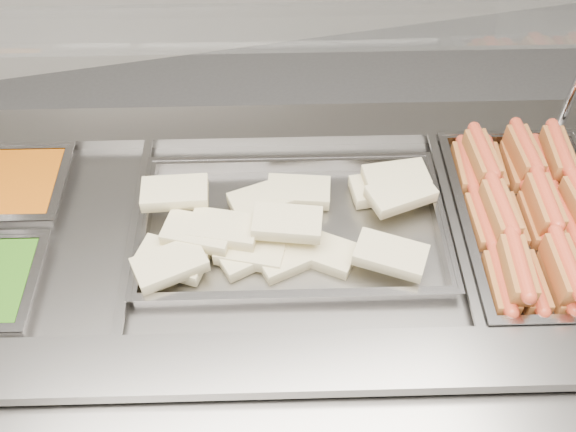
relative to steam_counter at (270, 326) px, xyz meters
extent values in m
cube|color=slate|center=(0.00, 0.00, -0.01)|extent=(1.97, 1.12, 0.90)
cube|color=gray|center=(-0.07, -0.35, 0.45)|extent=(1.93, 0.51, 0.03)
cube|color=gray|center=(0.07, 0.35, 0.45)|extent=(1.93, 0.51, 0.03)
cube|color=black|center=(0.00, 0.00, 0.33)|extent=(1.75, 0.90, 0.02)
cube|color=gray|center=(0.43, -0.09, 0.46)|extent=(0.14, 0.58, 0.01)
cube|color=gray|center=(-0.30, 0.06, 0.46)|extent=(0.14, 0.58, 0.01)
cube|color=silver|center=(0.04, 0.21, 0.86)|extent=(1.73, 0.63, 0.09)
cube|color=#AE5409|center=(-0.62, 0.28, 0.43)|extent=(0.33, 0.28, 0.09)
cube|color=#994E20|center=(0.47, -0.28, 0.45)|extent=(0.09, 0.16, 0.05)
cylinder|color=red|center=(0.47, -0.28, 0.47)|extent=(0.07, 0.17, 0.03)
cube|color=#994E20|center=(0.51, -0.10, 0.44)|extent=(0.08, 0.16, 0.05)
cylinder|color=red|center=(0.51, -0.10, 0.47)|extent=(0.06, 0.17, 0.03)
cube|color=#994E20|center=(0.54, 0.08, 0.45)|extent=(0.09, 0.16, 0.05)
cylinder|color=red|center=(0.54, 0.08, 0.47)|extent=(0.07, 0.17, 0.03)
cube|color=#994E20|center=(0.53, -0.29, 0.45)|extent=(0.08, 0.16, 0.05)
cylinder|color=red|center=(0.53, -0.29, 0.47)|extent=(0.06, 0.17, 0.03)
cube|color=#994E20|center=(0.57, -0.11, 0.45)|extent=(0.08, 0.16, 0.05)
cylinder|color=red|center=(0.57, -0.11, 0.47)|extent=(0.06, 0.17, 0.03)
cube|color=#994E20|center=(0.60, 0.06, 0.44)|extent=(0.09, 0.16, 0.05)
cylinder|color=red|center=(0.60, 0.06, 0.47)|extent=(0.07, 0.17, 0.03)
cube|color=#994E20|center=(0.60, -0.30, 0.45)|extent=(0.08, 0.16, 0.05)
cylinder|color=red|center=(0.60, -0.30, 0.47)|extent=(0.06, 0.17, 0.03)
cube|color=#994E20|center=(0.63, -0.13, 0.45)|extent=(0.08, 0.16, 0.05)
cylinder|color=red|center=(0.63, -0.13, 0.47)|extent=(0.06, 0.17, 0.03)
cube|color=#994E20|center=(0.67, 0.05, 0.45)|extent=(0.08, 0.16, 0.05)
cylinder|color=red|center=(0.67, 0.05, 0.47)|extent=(0.07, 0.17, 0.03)
cube|color=#994E20|center=(0.70, -0.14, 0.45)|extent=(0.08, 0.16, 0.05)
cylinder|color=red|center=(0.70, -0.14, 0.47)|extent=(0.06, 0.17, 0.03)
cube|color=#994E20|center=(0.73, 0.04, 0.45)|extent=(0.09, 0.16, 0.05)
cylinder|color=red|center=(0.73, 0.04, 0.47)|extent=(0.07, 0.17, 0.03)
cube|color=#994E20|center=(0.49, -0.28, 0.50)|extent=(0.09, 0.16, 0.05)
cylinder|color=red|center=(0.49, -0.28, 0.52)|extent=(0.07, 0.17, 0.03)
cube|color=#994E20|center=(0.53, -0.12, 0.50)|extent=(0.08, 0.16, 0.05)
cylinder|color=red|center=(0.53, -0.12, 0.52)|extent=(0.06, 0.17, 0.03)
cube|color=#994E20|center=(0.56, 0.06, 0.50)|extent=(0.07, 0.16, 0.05)
cylinder|color=red|center=(0.56, 0.06, 0.52)|extent=(0.05, 0.17, 0.03)
cube|color=#994E20|center=(0.60, -0.30, 0.50)|extent=(0.08, 0.16, 0.05)
cylinder|color=red|center=(0.60, -0.30, 0.52)|extent=(0.06, 0.17, 0.03)
cube|color=#994E20|center=(0.64, -0.12, 0.50)|extent=(0.08, 0.16, 0.05)
cylinder|color=red|center=(0.64, -0.12, 0.52)|extent=(0.06, 0.17, 0.03)
cube|color=#994E20|center=(0.68, 0.05, 0.50)|extent=(0.07, 0.16, 0.05)
cylinder|color=red|center=(0.68, 0.05, 0.52)|extent=(0.06, 0.17, 0.03)
cube|color=#994E20|center=(0.76, 0.03, 0.50)|extent=(0.09, 0.16, 0.05)
cylinder|color=red|center=(0.76, 0.03, 0.52)|extent=(0.07, 0.17, 0.03)
cube|color=beige|center=(0.01, 0.08, 0.46)|extent=(0.17, 0.11, 0.03)
cube|color=beige|center=(0.10, 0.09, 0.46)|extent=(0.17, 0.13, 0.03)
cube|color=beige|center=(0.11, -0.10, 0.45)|extent=(0.18, 0.16, 0.03)
cube|color=beige|center=(0.04, -0.10, 0.45)|extent=(0.17, 0.12, 0.03)
cube|color=beige|center=(-0.05, -0.07, 0.45)|extent=(0.17, 0.13, 0.03)
cube|color=beige|center=(-0.23, -0.06, 0.46)|extent=(0.18, 0.15, 0.03)
cube|color=beige|center=(0.31, 0.05, 0.46)|extent=(0.16, 0.09, 0.03)
cube|color=beige|center=(-0.05, -0.07, 0.46)|extent=(0.18, 0.14, 0.03)
cube|color=beige|center=(0.33, -0.01, 0.49)|extent=(0.17, 0.11, 0.03)
cube|color=beige|center=(0.24, -0.18, 0.49)|extent=(0.18, 0.16, 0.03)
cube|color=beige|center=(-0.23, -0.09, 0.49)|extent=(0.17, 0.12, 0.03)
cube|color=beige|center=(-0.16, -0.02, 0.49)|extent=(0.18, 0.15, 0.03)
cube|color=beige|center=(0.34, 0.05, 0.49)|extent=(0.16, 0.09, 0.03)
cube|color=beige|center=(-0.10, -0.02, 0.49)|extent=(0.18, 0.14, 0.03)
cube|color=beige|center=(-0.20, 0.09, 0.52)|extent=(0.17, 0.11, 0.03)
cube|color=beige|center=(0.04, -0.05, 0.51)|extent=(0.17, 0.13, 0.03)
camera|label=1|loc=(-0.17, -0.96, 1.62)|focal=40.00mm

